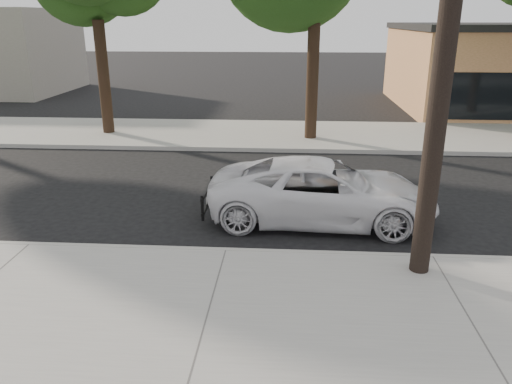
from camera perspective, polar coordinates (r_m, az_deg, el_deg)
ground at (r=11.90m, az=-2.18°, el=-2.78°), size 120.00×120.00×0.00m
near_sidewalk at (r=8.07m, az=-5.45°, el=-13.81°), size 90.00×4.40×0.15m
far_sidewalk at (r=19.98m, az=0.36°, el=6.60°), size 90.00×5.00×0.15m
curb_near at (r=9.96m, az=-3.44°, el=-6.92°), size 90.00×0.12×0.16m
utility_pole at (r=8.60m, az=21.40°, el=19.58°), size 1.40×0.34×9.00m
police_cruiser at (r=11.52m, az=7.61°, el=0.09°), size 5.23×2.60×1.42m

